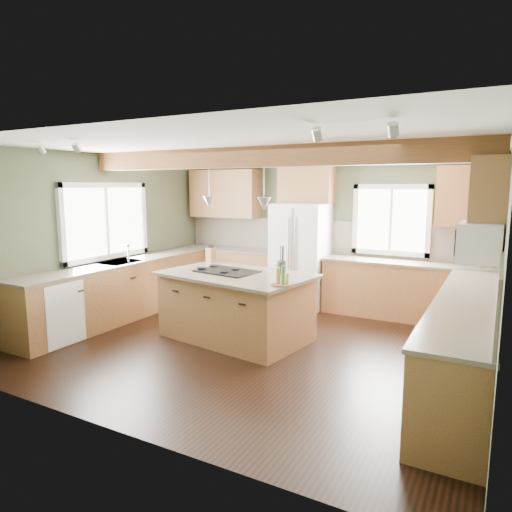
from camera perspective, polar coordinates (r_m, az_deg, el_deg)
The scene contains 37 objects.
floor at distance 6.22m, azimuth 0.26°, elevation -11.02°, with size 5.60×5.60×0.00m, color black.
ceiling at distance 5.87m, azimuth 0.28°, elevation 13.60°, with size 5.60×5.60×0.00m, color silver.
wall_back at distance 8.18m, azimuth 8.60°, elevation 3.04°, with size 5.60×5.60×0.00m, color #414833.
wall_left at distance 7.63m, azimuth -18.61°, elevation 2.26°, with size 5.00×5.00×0.00m, color #414833.
wall_right at distance 5.22m, azimuth 28.49°, elevation -1.21°, with size 5.00×5.00×0.00m, color #414833.
ceiling_beam at distance 5.95m, azimuth 0.74°, elevation 12.28°, with size 5.55×0.26×0.26m, color #593119.
soffit_trim at distance 8.06m, azimuth 8.56°, elevation 11.78°, with size 5.55×0.20×0.10m, color #593119.
backsplash_back at distance 8.17m, azimuth 8.55°, elevation 2.40°, with size 5.58×0.03×0.58m, color brown.
backsplash_right at distance 5.28m, azimuth 28.26°, elevation -2.07°, with size 0.03×3.70×0.58m, color brown.
base_cab_back_left at distance 8.81m, azimuth -3.22°, elevation -2.12°, with size 2.02×0.60×0.88m, color brown.
counter_back_left at distance 8.74m, azimuth -3.25°, elevation 0.85°, with size 2.06×0.64×0.04m, color #4B4437.
base_cab_back_right at distance 7.65m, azimuth 18.24°, elevation -4.25°, with size 2.62×0.60×0.88m, color brown.
counter_back_right at distance 7.56m, azimuth 18.41°, elevation -0.85°, with size 2.66×0.64×0.04m, color #4B4437.
base_cab_left at distance 7.59m, azimuth -16.46°, elevation -4.26°, with size 0.60×3.70×0.88m, color brown.
counter_left at distance 7.50m, azimuth -16.61°, elevation -0.84°, with size 0.64×3.74×0.04m, color #4B4437.
base_cab_right at distance 5.47m, azimuth 24.64°, elevation -9.80°, with size 0.60×3.70×0.88m, color brown.
counter_right at distance 5.35m, azimuth 24.96°, elevation -5.11°, with size 0.64×3.74×0.04m, color #4B4437.
upper_cab_back_left at distance 8.87m, azimuth -3.99°, elevation 7.77°, with size 1.40×0.35×0.90m, color brown.
upper_cab_over_fridge at distance 8.08m, azimuth 6.29°, elevation 9.05°, with size 0.96×0.35×0.70m, color brown.
upper_cab_right at distance 6.06m, azimuth 27.33°, elevation 6.32°, with size 0.35×2.20×0.90m, color brown.
upper_cab_back_corner at distance 7.49m, azimuth 25.11°, elevation 6.77°, with size 0.90×0.35×0.90m, color brown.
window_left at distance 7.63m, azimuth -18.32°, elevation 4.16°, with size 0.04×1.60×1.05m, color white.
window_back at distance 7.82m, azimuth 16.55°, elevation 4.35°, with size 1.10×0.04×1.00m, color white.
sink at distance 7.50m, azimuth -16.62°, elevation -0.80°, with size 0.50×0.65×0.03m, color #262628.
faucet at distance 7.35m, azimuth -15.67°, elevation 0.20°, with size 0.02×0.02×0.28m, color #B2B2B7.
dishwasher at distance 6.76m, azimuth -24.22°, elevation -6.37°, with size 0.60×0.60×0.84m, color white.
oven at distance 4.26m, azimuth 23.19°, elevation -15.19°, with size 0.60×0.72×0.84m, color white.
microwave at distance 5.14m, azimuth 26.24°, elevation 1.63°, with size 0.40×0.70×0.38m, color white.
pendant_left at distance 6.45m, azimuth -5.86°, elevation 6.73°, with size 0.18×0.18×0.16m, color #B2B2B7.
pendant_right at distance 5.85m, azimuth 1.00°, elevation 6.56°, with size 0.18×0.18×0.16m, color #B2B2B7.
refrigerator at distance 7.99m, azimuth 5.58°, elevation 0.06°, with size 0.90×0.74×1.80m, color white.
island at distance 6.36m, azimuth -2.51°, elevation -6.42°, with size 1.89×1.16×0.88m, color brown.
island_top at distance 6.25m, azimuth -2.53°, elevation -2.35°, with size 2.02×1.28×0.04m, color #4B4437.
cooktop at distance 6.35m, azimuth -3.63°, elevation -1.92°, with size 0.82×0.55×0.02m, color black.
knife_block at distance 7.18m, azimuth -5.68°, elevation 0.13°, with size 0.13×0.10×0.22m, color brown.
utensil_crock at distance 6.22m, azimuth 3.22°, elevation -1.42°, with size 0.13×0.13×0.17m, color #413934.
bottle_tray at distance 5.49m, azimuth 3.11°, elevation -2.48°, with size 0.25×0.25×0.23m, color brown, non-canonical shape.
Camera 1 is at (2.77, -5.15, 2.11)m, focal length 32.00 mm.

